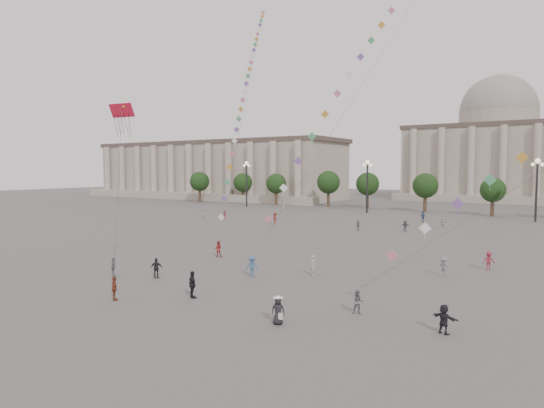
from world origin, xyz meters
The scene contains 29 objects.
ground centered at (0.00, 0.00, 0.00)m, with size 360.00×360.00×0.00m, color #4E4C4A.
hall_west centered at (-75.00, 93.89, 8.43)m, with size 84.00×26.22×17.20m.
hall_central centered at (0.00, 129.22, 14.23)m, with size 48.30×34.30×35.50m.
tree_row centered at (0.00, 78.00, 5.39)m, with size 137.12×5.12×8.00m.
lamp_post_far_west centered at (-45.00, 70.00, 7.35)m, with size 2.00×0.90×10.65m.
lamp_post_mid_west centered at (-15.00, 70.00, 7.35)m, with size 2.00×0.90×10.65m.
lamp_post_mid_east centered at (15.00, 70.00, 7.35)m, with size 2.00×0.90×10.65m.
person_crowd_0 centered at (-0.72, 59.16, 0.89)m, with size 1.05×0.44×1.79m, color #334972.
person_crowd_1 centered at (-34.91, 43.23, 0.88)m, with size 0.85×0.66×1.76m, color beige.
person_crowd_2 centered at (-31.59, 45.05, 0.75)m, with size 0.97×0.56×1.50m, color maroon.
person_crowd_3 centered at (15.90, 4.47, 0.81)m, with size 1.51×0.48×1.63m, color black.
person_crowd_4 centered at (4.17, 52.47, 0.85)m, with size 1.57×0.50×1.69m, color #BBBCB8.
person_crowd_6 centered at (12.36, 18.99, 0.81)m, with size 1.04×0.60×1.61m, color slate.
person_crowd_8 centered at (15.07, 23.76, 0.81)m, with size 1.05×0.60×1.63m, color maroon.
person_crowd_10 centered at (-28.82, 60.47, 0.84)m, with size 0.61×0.40×1.69m, color #BABBB6.
person_crowd_12 centered at (0.53, 45.93, 0.79)m, with size 1.47×0.47×1.59m, color #58575C.
person_crowd_13 centered at (3.13, 13.40, 0.84)m, with size 0.61×0.40×1.68m, color #AEAEAA.
person_crowd_16 centered at (-5.38, 42.87, 0.75)m, with size 0.88×0.37×1.51m, color slate.
person_crowd_17 centered at (-19.63, 42.95, 0.96)m, with size 1.24×0.71×1.92m, color maroon.
tourist_0 centered at (-4.43, -0.83, 0.82)m, with size 0.96×0.40×1.64m, color brown.
tourist_1 centered at (-0.40, 2.49, 0.94)m, with size 1.10×0.46×1.88m, color black.
tourist_3 centered at (-10.38, 3.88, 0.81)m, with size 0.95×0.39×1.61m, color slate.
tourist_4 centered at (-7.00, 5.43, 0.83)m, with size 0.97×0.40×1.65m, color black.
kite_flyer_0 centered at (-9.01, 15.71, 0.80)m, with size 0.78×0.61×1.60m, color #A02F2B.
kite_flyer_1 centered at (-0.74, 10.04, 0.88)m, with size 1.14×0.65×1.76m, color #3A5F83.
kite_flyer_2 centered at (10.57, 5.33, 0.74)m, with size 0.72×0.56×1.48m, color slate.
hat_person centered at (7.56, 0.94, 0.85)m, with size 0.92×0.78×1.69m.
dragon_kite centered at (-8.33, 3.39, 12.65)m, with size 3.10×2.52×13.14m.
kite_train_west centered at (-19.52, 35.47, 21.61)m, with size 20.21×36.84×56.31m.
Camera 1 is at (22.08, -21.99, 8.89)m, focal length 32.00 mm.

